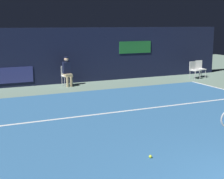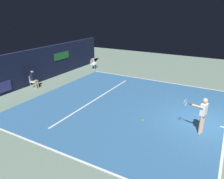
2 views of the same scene
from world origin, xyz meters
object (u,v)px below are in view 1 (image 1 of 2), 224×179
Objects in this scene: line_judge_on_chair at (67,71)px; tennis_ball at (150,157)px; courtside_chair_near at (200,68)px; courtside_chair_far at (194,69)px.

line_judge_on_chair is 19.41× the size of tennis_ball.
courtside_chair_near and courtside_chair_far have the same top height.
line_judge_on_chair is at bearing 173.76° from courtside_chair_far.
courtside_chair_far is at bearing -156.43° from courtside_chair_near.
courtside_chair_far is (6.53, -0.71, -0.18)m from line_judge_on_chair.
courtside_chair_near is at bearing -3.76° from line_judge_on_chair.
courtside_chair_far is at bearing 47.38° from tennis_ball.
courtside_chair_near is 11.50m from tennis_ball.
courtside_chair_far is 10.93m from tennis_ball.
line_judge_on_chair is at bearing 84.34° from tennis_ball.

